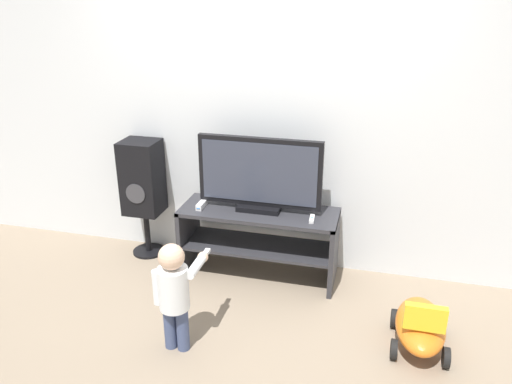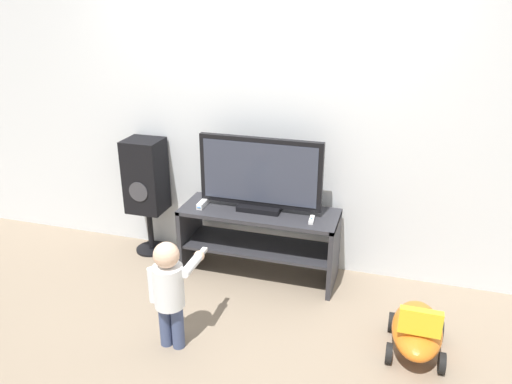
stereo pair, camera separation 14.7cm
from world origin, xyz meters
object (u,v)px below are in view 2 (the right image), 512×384
object	(u,v)px
game_console	(203,204)
child	(170,286)
television	(260,175)
ride_on_toy	(417,330)
speaker_tower	(146,179)
remote_primary	(312,220)

from	to	relation	value
game_console	child	distance (m)	0.99
television	ride_on_toy	xyz separation A→B (m)	(1.24, -0.64, -0.70)
television	game_console	distance (m)	0.53
child	speaker_tower	xyz separation A→B (m)	(-0.76, 1.13, 0.24)
game_console	speaker_tower	size ratio (longest dim) A/B	0.16
remote_primary	child	distance (m)	1.20
game_console	child	bearing A→B (deg)	-80.12
game_console	speaker_tower	bearing A→B (deg)	164.32
game_console	ride_on_toy	bearing A→B (deg)	-18.39
child	speaker_tower	bearing A→B (deg)	123.91
speaker_tower	child	bearing A→B (deg)	-56.09
remote_primary	ride_on_toy	bearing A→B (deg)	-33.80
child	ride_on_toy	size ratio (longest dim) A/B	1.25
remote_primary	child	world-z (taller)	child
ride_on_toy	child	bearing A→B (deg)	-165.38
game_console	remote_primary	world-z (taller)	game_console
television	remote_primary	bearing A→B (deg)	-12.39
child	speaker_tower	size ratio (longest dim) A/B	0.73
television	game_console	world-z (taller)	television
speaker_tower	ride_on_toy	size ratio (longest dim) A/B	1.71
game_console	television	bearing A→B (deg)	8.98
television	ride_on_toy	distance (m)	1.57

